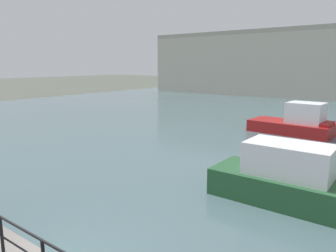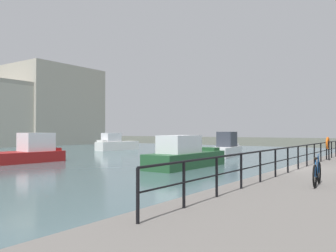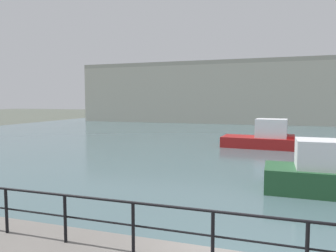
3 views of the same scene
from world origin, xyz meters
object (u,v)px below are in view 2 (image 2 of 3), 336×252
life_ring_stand (328,144)px  moored_harbor_tender (29,152)px  moored_white_yacht (185,156)px  parked_bicycle (317,173)px  moored_cabin_cruiser (116,144)px  moored_red_daysailer (226,147)px

life_ring_stand → moored_harbor_tender: bearing=104.5°
moored_white_yacht → parked_bicycle: moored_white_yacht is taller
moored_white_yacht → life_ring_stand: bearing=-77.8°
moored_harbor_tender → life_ring_stand: (5.64, -21.81, 0.95)m
moored_cabin_cruiser → moored_white_yacht: 23.39m
parked_bicycle → moored_harbor_tender: bearing=72.7°
moored_cabin_cruiser → moored_harbor_tender: bearing=28.9°
moored_red_daysailer → life_ring_stand: size_ratio=4.62×
moored_red_daysailer → life_ring_stand: 15.08m
parked_bicycle → life_ring_stand: 10.78m
moored_red_daysailer → moored_white_yacht: moored_red_daysailer is taller
moored_cabin_cruiser → parked_bicycle: 37.12m
moored_cabin_cruiser → parked_bicycle: bearing=61.7°
moored_red_daysailer → parked_bicycle: (-20.49, -13.00, 0.31)m
parked_bicycle → moored_cabin_cruiser: bearing=48.4°
moored_white_yacht → life_ring_stand: 9.20m
moored_white_yacht → life_ring_stand: (1.83, -8.97, 0.96)m
parked_bicycle → life_ring_stand: bearing=3.4°
moored_harbor_tender → life_ring_stand: bearing=-71.1°
moored_white_yacht → parked_bicycle: 13.77m
moored_harbor_tender → moored_cabin_cruiser: size_ratio=0.98×
moored_white_yacht → moored_red_daysailer: bearing=12.4°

